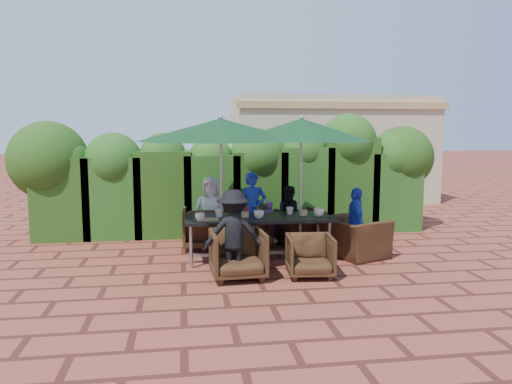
{
  "coord_description": "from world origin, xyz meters",
  "views": [
    {
      "loc": [
        -1.09,
        -8.25,
        2.23
      ],
      "look_at": [
        0.18,
        0.4,
        1.13
      ],
      "focal_mm": 35.0,
      "sensor_mm": 36.0,
      "label": 1
    }
  ],
  "objects": [
    {
      "name": "ground",
      "position": [
        0.0,
        0.0,
        0.0
      ],
      "size": [
        80.0,
        80.0,
        0.0
      ],
      "primitive_type": "plane",
      "color": "brown",
      "rests_on": "ground"
    },
    {
      "name": "pedestrian_c",
      "position": [
        3.46,
        4.44,
        0.9
      ],
      "size": [
        1.24,
        1.11,
        1.8
      ],
      "primitive_type": "imported",
      "rotation": [
        0.0,
        0.0,
        2.51
      ],
      "color": "gray",
      "rests_on": "ground"
    },
    {
      "name": "adult_near_left",
      "position": [
        -0.36,
        -0.95,
        0.67
      ],
      "size": [
        0.89,
        0.47,
        1.35
      ],
      "primitive_type": "imported",
      "rotation": [
        0.0,
        0.0,
        3.06
      ],
      "color": "black",
      "rests_on": "ground"
    },
    {
      "name": "pedestrian_b",
      "position": [
        2.78,
        4.37,
        0.87
      ],
      "size": [
        0.98,
        0.89,
        1.75
      ],
      "primitive_type": "imported",
      "rotation": [
        0.0,
        0.0,
        3.73
      ],
      "color": "#EE546F",
      "rests_on": "ground"
    },
    {
      "name": "cup_a",
      "position": [
        -0.83,
        -0.2,
        0.81
      ],
      "size": [
        0.16,
        0.16,
        0.13
      ],
      "primitive_type": "imported",
      "color": "beige",
      "rests_on": "dining_table"
    },
    {
      "name": "chair_near_left",
      "position": [
        -0.3,
        -1.0,
        0.41
      ],
      "size": [
        0.83,
        0.78,
        0.81
      ],
      "primitive_type": "imported",
      "rotation": [
        0.0,
        0.0,
        0.06
      ],
      "color": "black",
      "rests_on": "ground"
    },
    {
      "name": "dining_table",
      "position": [
        0.17,
        0.0,
        0.68
      ],
      "size": [
        2.49,
        0.9,
        0.75
      ],
      "color": "black",
      "rests_on": "ground"
    },
    {
      "name": "cup_d",
      "position": [
        0.75,
        0.17,
        0.81
      ],
      "size": [
        0.13,
        0.13,
        0.13
      ],
      "primitive_type": "imported",
      "color": "beige",
      "rests_on": "dining_table"
    },
    {
      "name": "child_left",
      "position": [
        -0.34,
        0.98,
        0.39
      ],
      "size": [
        0.29,
        0.24,
        0.79
      ],
      "primitive_type": "imported",
      "rotation": [
        0.0,
        0.0,
        0.02
      ],
      "color": "#EE546F",
      "rests_on": "ground"
    },
    {
      "name": "chair_far_mid",
      "position": [
        0.06,
        0.84,
        0.36
      ],
      "size": [
        0.83,
        0.79,
        0.73
      ],
      "primitive_type": "imported",
      "rotation": [
        0.0,
        0.0,
        3.34
      ],
      "color": "black",
      "rests_on": "ground"
    },
    {
      "name": "adult_far_left",
      "position": [
        -0.59,
        1.0,
        0.68
      ],
      "size": [
        0.7,
        0.45,
        1.36
      ],
      "primitive_type": "imported",
      "rotation": [
        0.0,
        0.0,
        -0.08
      ],
      "color": "silver",
      "rests_on": "ground"
    },
    {
      "name": "chair_far_left",
      "position": [
        -0.7,
        1.0,
        0.42
      ],
      "size": [
        0.85,
        0.8,
        0.85
      ],
      "primitive_type": "imported",
      "rotation": [
        0.0,
        0.0,
        3.11
      ],
      "color": "black",
      "rests_on": "ground"
    },
    {
      "name": "umbrella_right",
      "position": [
        0.91,
        0.04,
        2.21
      ],
      "size": [
        2.47,
        2.47,
        2.46
      ],
      "color": "gray",
      "rests_on": "ground"
    },
    {
      "name": "ketchup_bottle",
      "position": [
        -0.02,
        0.1,
        0.83
      ],
      "size": [
        0.04,
        0.04,
        0.17
      ],
      "primitive_type": "cylinder",
      "color": "#B20C0A",
      "rests_on": "dining_table"
    },
    {
      "name": "umbrella_left",
      "position": [
        -0.46,
        0.06,
        2.21
      ],
      "size": [
        2.79,
        2.79,
        2.46
      ],
      "color": "gray",
      "rests_on": "ground"
    },
    {
      "name": "number_block_right",
      "position": [
        0.96,
        0.02,
        0.8
      ],
      "size": [
        0.12,
        0.06,
        0.1
      ],
      "primitive_type": "cube",
      "color": "tan",
      "rests_on": "dining_table"
    },
    {
      "name": "chair_near_right",
      "position": [
        0.8,
        -1.06,
        0.35
      ],
      "size": [
        0.74,
        0.7,
        0.7
      ],
      "primitive_type": "imported",
      "rotation": [
        0.0,
        0.0,
        -0.09
      ],
      "color": "black",
      "rests_on": "ground"
    },
    {
      "name": "adult_far_mid",
      "position": [
        0.21,
        1.02,
        0.71
      ],
      "size": [
        0.52,
        0.43,
        1.42
      ],
      "primitive_type": "imported",
      "rotation": [
        0.0,
        0.0,
        -0.02
      ],
      "color": "#2239B9",
      "rests_on": "ground"
    },
    {
      "name": "cup_e",
      "position": [
        1.2,
        -0.09,
        0.82
      ],
      "size": [
        0.18,
        0.18,
        0.14
      ],
      "primitive_type": "imported",
      "color": "beige",
      "rests_on": "dining_table"
    },
    {
      "name": "adult_end_right",
      "position": [
        1.86,
        -0.08,
        0.61
      ],
      "size": [
        0.41,
        0.74,
        1.23
      ],
      "primitive_type": "imported",
      "rotation": [
        0.0,
        0.0,
        1.51
      ],
      "color": "#2239B9",
      "rests_on": "ground"
    },
    {
      "name": "pedestrian_a",
      "position": [
        1.64,
        4.11,
        0.86
      ],
      "size": [
        1.68,
        0.83,
        1.72
      ],
      "primitive_type": "imported",
      "rotation": [
        0.0,
        0.0,
        2.98
      ],
      "color": "#2C8724",
      "rests_on": "ground"
    },
    {
      "name": "cup_c",
      "position": [
        0.15,
        -0.14,
        0.82
      ],
      "size": [
        0.17,
        0.17,
        0.14
      ],
      "primitive_type": "imported",
      "color": "beige",
      "rests_on": "dining_table"
    },
    {
      "name": "sauce_bottle",
      "position": [
        0.16,
        0.13,
        0.83
      ],
      "size": [
        0.04,
        0.04,
        0.17
      ],
      "primitive_type": "cylinder",
      "color": "#4C230C",
      "rests_on": "dining_table"
    },
    {
      "name": "number_block_left",
      "position": [
        -0.06,
        -0.01,
        0.8
      ],
      "size": [
        0.12,
        0.06,
        0.1
      ],
      "primitive_type": "cube",
      "color": "tan",
      "rests_on": "dining_table"
    },
    {
      "name": "hedge_wall",
      "position": [
        -0.05,
        2.32,
        1.3
      ],
      "size": [
        9.1,
        1.6,
        2.57
      ],
      "color": "#1D3E10",
      "rests_on": "ground"
    },
    {
      "name": "chair_end_right",
      "position": [
        1.86,
        -0.0,
        0.46
      ],
      "size": [
        1.01,
        1.22,
        0.91
      ],
      "primitive_type": "imported",
      "rotation": [
        0.0,
        0.0,
        1.94
      ],
      "color": "black",
      "rests_on": "ground"
    },
    {
      "name": "building",
      "position": [
        3.5,
        6.99,
        1.61
      ],
      "size": [
        6.2,
        3.08,
        3.2
      ],
      "color": "#C7B894",
      "rests_on": "ground"
    },
    {
      "name": "adult_far_right",
      "position": [
        0.94,
        0.98,
        0.58
      ],
      "size": [
        0.62,
        0.46,
        1.16
      ],
      "primitive_type": "imported",
      "rotation": [
        0.0,
        0.0,
        -0.23
      ],
      "color": "black",
      "rests_on": "ground"
    },
    {
      "name": "cup_b",
      "position": [
        -0.49,
        0.08,
        0.82
      ],
      "size": [
        0.15,
        0.15,
        0.14
      ],
      "primitive_type": "imported",
      "color": "beige",
      "rests_on": "dining_table"
    },
    {
      "name": "serving_tray",
      "position": [
        -0.7,
        -0.16,
        0.76
      ],
      "size": [
        0.35,
        0.25,
        0.02
      ],
      "primitive_type": "cube",
      "color": "tan",
      "rests_on": "dining_table"
    },
    {
      "name": "child_right",
      "position": [
        0.56,
        1.14,
        0.42
      ],
      "size": [
        0.34,
        0.3,
        0.85
      ],
      "primitive_type": "imported",
      "rotation": [
        0.0,
        0.0,
        0.17
      ],
      "color": "purple",
      "rests_on": "ground"
    },
    {
      "name": "chair_far_right",
      "position": [
        1.12,
        0.94,
        0.39
      ],
      "size": [
        0.92,
        0.88,
        0.79
      ],
      "primitive_type": "imported",
      "rotation": [
        0.0,
        0.0,
        3.39
      ],
      "color": "black",
      "rests_on": "ground"
    }
  ]
}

